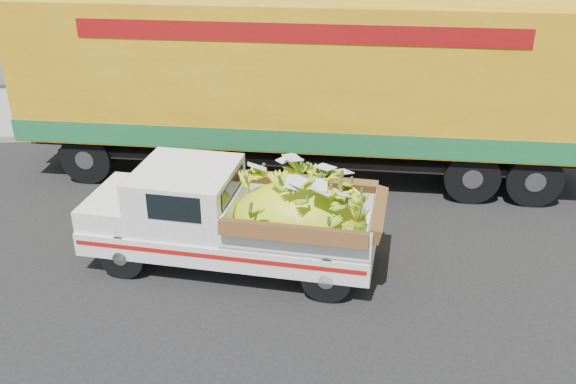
{
  "coord_description": "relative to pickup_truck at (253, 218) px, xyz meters",
  "views": [
    {
      "loc": [
        -0.16,
        -9.77,
        5.86
      ],
      "look_at": [
        0.53,
        -0.15,
        1.17
      ],
      "focal_mm": 40.0,
      "sensor_mm": 36.0,
      "label": 1
    }
  ],
  "objects": [
    {
      "name": "pickup_truck",
      "position": [
        0.0,
        0.0,
        0.0
      ],
      "size": [
        5.06,
        2.95,
        1.67
      ],
      "rotation": [
        0.0,
        0.0,
        -0.27
      ],
      "color": "black",
      "rests_on": "ground"
    },
    {
      "name": "sidewalk",
      "position": [
        0.07,
        8.29,
        -0.83
      ],
      "size": [
        60.0,
        4.0,
        0.14
      ],
      "primitive_type": "cube",
      "color": "gray",
      "rests_on": "ground"
    },
    {
      "name": "semi_trailer",
      "position": [
        1.19,
        3.74,
        1.22
      ],
      "size": [
        12.08,
        4.72,
        3.8
      ],
      "rotation": [
        0.0,
        0.0,
        -0.19
      ],
      "color": "black",
      "rests_on": "ground"
    },
    {
      "name": "ground",
      "position": [
        0.07,
        0.53,
        -0.9
      ],
      "size": [
        100.0,
        100.0,
        0.0
      ],
      "primitive_type": "plane",
      "color": "black",
      "rests_on": "ground"
    },
    {
      "name": "curb",
      "position": [
        0.07,
        6.19,
        -0.82
      ],
      "size": [
        60.0,
        0.25,
        0.15
      ],
      "primitive_type": "cube",
      "color": "gray",
      "rests_on": "ground"
    }
  ]
}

